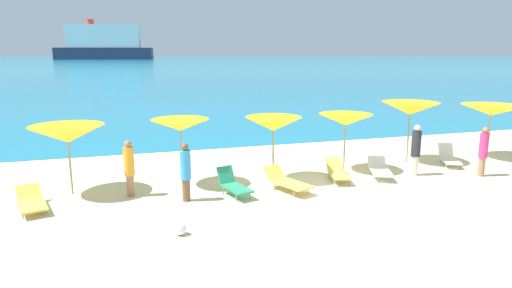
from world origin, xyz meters
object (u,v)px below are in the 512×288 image
at_px(lounge_chair_4, 31,201).
at_px(umbrella_4, 410,108).
at_px(umbrella_2, 273,124).
at_px(lounge_chair_0, 287,181).
at_px(beachgoer_0, 483,150).
at_px(cruise_ship, 104,44).
at_px(umbrella_3, 346,120).
at_px(lounge_chair_5, 449,157).
at_px(beachgoer_2, 129,167).
at_px(umbrella_1, 180,125).
at_px(lounge_chair_1, 233,184).
at_px(umbrella_5, 492,110).
at_px(beach_ball, 180,229).
at_px(beachgoer_3, 186,170).
at_px(lounge_chair_2, 380,169).
at_px(umbrella_0, 67,134).
at_px(beachgoer_1, 416,149).
at_px(lounge_chair_3, 338,171).

bearing_deg(lounge_chair_4, umbrella_4, -9.06).
bearing_deg(umbrella_2, lounge_chair_0, -88.38).
distance_m(beachgoer_0, cruise_ship, 263.09).
height_order(umbrella_3, lounge_chair_5, umbrella_3).
height_order(umbrella_4, beachgoer_2, umbrella_4).
distance_m(lounge_chair_0, cruise_ship, 262.27).
relative_size(umbrella_1, lounge_chair_1, 1.45).
xyz_separation_m(umbrella_5, cruise_ship, (-21.79, 260.28, 6.82)).
height_order(umbrella_4, beach_ball, umbrella_4).
bearing_deg(lounge_chair_0, umbrella_4, -1.73).
distance_m(umbrella_3, beachgoer_3, 6.00).
relative_size(lounge_chair_2, beachgoer_0, 1.04).
height_order(umbrella_2, umbrella_5, umbrella_5).
bearing_deg(beach_ball, umbrella_0, 124.11).
height_order(lounge_chair_2, beach_ball, lounge_chair_2).
height_order(umbrella_3, beachgoer_0, umbrella_3).
xyz_separation_m(lounge_chair_0, beach_ball, (-3.48, -2.31, -0.17)).
xyz_separation_m(umbrella_3, lounge_chair_1, (-4.34, -1.44, -1.48)).
xyz_separation_m(umbrella_1, umbrella_5, (11.92, 0.05, -0.01)).
relative_size(umbrella_1, umbrella_5, 0.93).
xyz_separation_m(umbrella_2, cruise_ship, (-12.77, 260.66, 6.87)).
bearing_deg(cruise_ship, umbrella_3, -76.09).
height_order(umbrella_2, umbrella_3, umbrella_2).
bearing_deg(umbrella_3, beachgoer_1, -30.62).
xyz_separation_m(lounge_chair_3, beachgoer_3, (-4.98, -0.56, 0.58)).
relative_size(umbrella_5, beach_ball, 7.86).
xyz_separation_m(beachgoer_3, cruise_ship, (-9.79, 261.83, 7.84)).
distance_m(umbrella_1, beachgoer_2, 1.97).
bearing_deg(umbrella_5, beachgoer_1, -164.11).
height_order(lounge_chair_2, lounge_chair_3, lounge_chair_3).
xyz_separation_m(umbrella_4, lounge_chair_3, (-3.64, -1.40, -1.74)).
xyz_separation_m(umbrella_1, lounge_chair_0, (2.93, -1.49, -1.60)).
height_order(umbrella_0, lounge_chair_1, umbrella_0).
distance_m(beachgoer_2, beachgoer_3, 1.72).
distance_m(lounge_chair_3, beach_ball, 6.17).
relative_size(umbrella_5, lounge_chair_5, 1.43).
bearing_deg(umbrella_0, beachgoer_1, -6.65).
height_order(lounge_chair_2, beachgoer_2, beachgoer_2).
height_order(umbrella_4, lounge_chair_5, umbrella_4).
distance_m(lounge_chair_1, lounge_chair_5, 8.56).
bearing_deg(lounge_chair_5, umbrella_0, -155.96).
xyz_separation_m(lounge_chair_2, lounge_chair_5, (3.35, 0.65, 0.01)).
bearing_deg(lounge_chair_5, lounge_chair_2, -143.06).
xyz_separation_m(umbrella_0, umbrella_2, (6.09, -0.43, 0.06)).
bearing_deg(beachgoer_1, umbrella_0, 83.75).
bearing_deg(umbrella_4, beachgoer_1, -118.36).
distance_m(lounge_chair_3, lounge_chair_4, 9.00).
xyz_separation_m(umbrella_5, beachgoer_0, (-2.17, -1.96, -1.00)).
bearing_deg(beachgoer_3, umbrella_2, -140.05).
relative_size(lounge_chair_4, beachgoer_3, 1.02).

